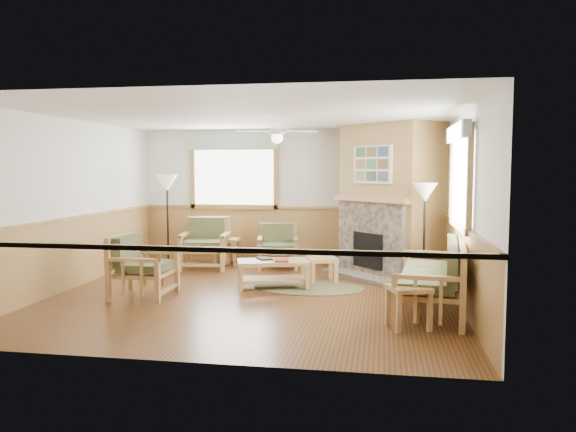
% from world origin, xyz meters
% --- Properties ---
extents(floor, '(6.00, 6.00, 0.01)m').
position_xyz_m(floor, '(0.00, 0.00, -0.01)').
color(floor, '#543117').
rests_on(floor, ground).
extents(ceiling, '(6.00, 6.00, 0.01)m').
position_xyz_m(ceiling, '(0.00, 0.00, 2.70)').
color(ceiling, white).
rests_on(ceiling, floor).
extents(wall_back, '(6.00, 0.02, 2.70)m').
position_xyz_m(wall_back, '(0.00, 3.00, 1.35)').
color(wall_back, silver).
rests_on(wall_back, floor).
extents(wall_front, '(6.00, 0.02, 2.70)m').
position_xyz_m(wall_front, '(0.00, -3.00, 1.35)').
color(wall_front, silver).
rests_on(wall_front, floor).
extents(wall_left, '(0.02, 6.00, 2.70)m').
position_xyz_m(wall_left, '(-3.00, 0.00, 1.35)').
color(wall_left, silver).
rests_on(wall_left, floor).
extents(wall_right, '(0.02, 6.00, 2.70)m').
position_xyz_m(wall_right, '(3.00, 0.00, 1.35)').
color(wall_right, silver).
rests_on(wall_right, floor).
extents(wainscot, '(6.00, 6.00, 1.10)m').
position_xyz_m(wainscot, '(0.00, 0.00, 0.55)').
color(wainscot, '#A17942').
rests_on(wainscot, floor).
extents(fireplace, '(3.11, 3.11, 2.70)m').
position_xyz_m(fireplace, '(2.05, 2.05, 1.35)').
color(fireplace, '#A17942').
rests_on(fireplace, floor).
extents(window_back, '(1.90, 0.16, 1.50)m').
position_xyz_m(window_back, '(-1.10, 2.96, 2.53)').
color(window_back, white).
rests_on(window_back, wall_back).
extents(window_right, '(0.16, 1.90, 1.50)m').
position_xyz_m(window_right, '(2.96, -0.20, 2.53)').
color(window_right, white).
rests_on(window_right, wall_right).
extents(ceiling_fan, '(1.59, 1.59, 0.36)m').
position_xyz_m(ceiling_fan, '(0.30, 0.30, 2.66)').
color(ceiling_fan, white).
rests_on(ceiling_fan, ceiling).
extents(sofa, '(2.16, 1.08, 0.96)m').
position_xyz_m(sofa, '(2.55, -0.52, 0.48)').
color(sofa, tan).
rests_on(sofa, floor).
extents(armchair_back_left, '(0.97, 0.97, 0.97)m').
position_xyz_m(armchair_back_left, '(-1.45, 2.08, 0.48)').
color(armchair_back_left, tan).
rests_on(armchair_back_left, floor).
extents(armchair_back_right, '(0.87, 0.87, 0.84)m').
position_xyz_m(armchair_back_right, '(-0.08, 2.37, 0.42)').
color(armchair_back_right, tan).
rests_on(armchair_back_right, floor).
extents(armchair_left, '(0.82, 0.82, 0.92)m').
position_xyz_m(armchair_left, '(-1.60, -0.38, 0.46)').
color(armchair_left, tan).
rests_on(armchair_left, floor).
extents(coffee_table, '(1.24, 0.86, 0.45)m').
position_xyz_m(coffee_table, '(0.18, 0.53, 0.23)').
color(coffee_table, tan).
rests_on(coffee_table, floor).
extents(end_table_chairs, '(0.49, 0.47, 0.53)m').
position_xyz_m(end_table_chairs, '(-1.14, 2.55, 0.26)').
color(end_table_chairs, tan).
rests_on(end_table_chairs, floor).
extents(end_table_sofa, '(0.58, 0.57, 0.51)m').
position_xyz_m(end_table_sofa, '(2.22, -1.41, 0.26)').
color(end_table_sofa, tan).
rests_on(end_table_sofa, floor).
extents(footstool, '(0.60, 0.60, 0.41)m').
position_xyz_m(footstool, '(0.90, 1.20, 0.21)').
color(footstool, tan).
rests_on(footstool, floor).
extents(braided_rug, '(2.28, 2.28, 0.01)m').
position_xyz_m(braided_rug, '(0.75, 0.65, 0.01)').
color(braided_rug, brown).
rests_on(braided_rug, floor).
extents(floor_lamp_left, '(0.50, 0.50, 1.81)m').
position_xyz_m(floor_lamp_left, '(-2.21, 2.13, 0.90)').
color(floor_lamp_left, black).
rests_on(floor_lamp_left, floor).
extents(floor_lamp_right, '(0.49, 0.49, 1.70)m').
position_xyz_m(floor_lamp_right, '(2.55, 0.78, 0.85)').
color(floor_lamp_right, black).
rests_on(floor_lamp_right, floor).
extents(book_red, '(0.26, 0.33, 0.03)m').
position_xyz_m(book_red, '(0.33, 0.48, 0.48)').
color(book_red, maroon).
rests_on(book_red, coffee_table).
extents(book_dark, '(0.31, 0.33, 0.03)m').
position_xyz_m(book_dark, '(0.03, 0.60, 0.48)').
color(book_dark, black).
rests_on(book_dark, coffee_table).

